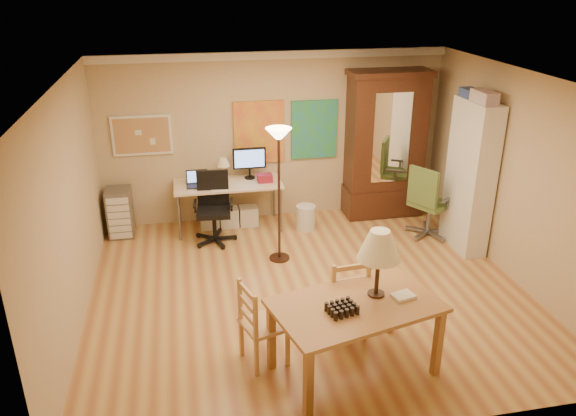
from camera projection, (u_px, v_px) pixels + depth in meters
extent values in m
plane|color=#A5663A|center=(308.00, 290.00, 7.26)|extent=(5.50, 5.50, 0.00)
cube|color=white|center=(274.00, 55.00, 8.45)|extent=(5.50, 0.08, 0.12)
cube|color=tan|center=(142.00, 135.00, 8.54)|extent=(0.90, 0.04, 0.62)
cube|color=yellow|center=(259.00, 132.00, 8.88)|extent=(0.80, 0.04, 1.00)
cube|color=teal|center=(314.00, 130.00, 9.04)|extent=(0.75, 0.04, 0.95)
cube|color=olive|center=(356.00, 305.00, 5.50)|extent=(1.80, 1.34, 0.04)
cube|color=olive|center=(308.00, 386.00, 5.03)|extent=(0.09, 0.09, 0.76)
cube|color=olive|center=(438.00, 343.00, 5.61)|extent=(0.09, 0.09, 0.76)
cube|color=olive|center=(271.00, 336.00, 5.71)|extent=(0.09, 0.09, 0.76)
cube|color=olive|center=(390.00, 302.00, 6.29)|extent=(0.09, 0.09, 0.76)
cylinder|color=black|center=(376.00, 294.00, 5.64)|extent=(0.17, 0.17, 0.02)
cylinder|color=black|center=(377.00, 276.00, 5.56)|extent=(0.04, 0.04, 0.43)
cone|color=#EFE7BB|center=(379.00, 245.00, 5.43)|extent=(0.43, 0.43, 0.30)
cube|color=silver|center=(403.00, 296.00, 5.59)|extent=(0.25, 0.21, 0.03)
cube|color=black|center=(342.00, 309.00, 5.33)|extent=(0.35, 0.30, 0.09)
cube|color=tan|center=(343.00, 297.00, 6.24)|extent=(0.49, 0.48, 0.04)
cube|color=tan|center=(353.00, 304.00, 6.55)|extent=(0.05, 0.05, 0.45)
cube|color=tan|center=(321.00, 309.00, 6.45)|extent=(0.05, 0.05, 0.45)
cube|color=tan|center=(365.00, 322.00, 6.22)|extent=(0.05, 0.05, 0.45)
cube|color=tan|center=(332.00, 327.00, 6.12)|extent=(0.05, 0.05, 0.45)
cube|color=tan|center=(368.00, 282.00, 6.02)|extent=(0.05, 0.05, 0.52)
cube|color=tan|center=(333.00, 287.00, 5.92)|extent=(0.05, 0.05, 0.52)
cube|color=tan|center=(351.00, 280.00, 5.95)|extent=(0.40, 0.06, 0.05)
cube|color=tan|center=(264.00, 324.00, 5.79)|extent=(0.53, 0.54, 0.04)
cube|color=tan|center=(288.00, 348.00, 5.81)|extent=(0.05, 0.05, 0.43)
cube|color=tan|center=(271.00, 329.00, 6.11)|extent=(0.05, 0.05, 0.43)
cube|color=tan|center=(257.00, 358.00, 5.65)|extent=(0.05, 0.05, 0.43)
cube|color=tan|center=(241.00, 338.00, 5.95)|extent=(0.05, 0.05, 0.43)
cube|color=tan|center=(256.00, 318.00, 5.46)|extent=(0.05, 0.05, 0.49)
cube|color=tan|center=(240.00, 300.00, 5.77)|extent=(0.05, 0.05, 0.49)
cube|color=tan|center=(247.00, 304.00, 5.60)|extent=(0.14, 0.37, 0.05)
cylinder|color=#3A2017|center=(279.00, 258.00, 8.04)|extent=(0.29, 0.29, 0.03)
cylinder|color=#3A2017|center=(279.00, 199.00, 7.69)|extent=(0.04, 0.04, 1.81)
cone|color=#FFE0A5|center=(279.00, 133.00, 7.33)|extent=(0.35, 0.35, 0.14)
cube|color=beige|center=(228.00, 184.00, 8.74)|extent=(1.67, 0.73, 0.03)
cylinder|color=slate|center=(179.00, 218.00, 8.47)|extent=(0.04, 0.04, 0.73)
cylinder|color=slate|center=(281.00, 210.00, 8.74)|extent=(0.04, 0.04, 0.73)
cylinder|color=slate|center=(179.00, 203.00, 9.03)|extent=(0.04, 0.04, 0.73)
cylinder|color=slate|center=(274.00, 196.00, 9.31)|extent=(0.04, 0.04, 0.73)
cube|color=black|center=(198.00, 186.00, 8.60)|extent=(0.33, 0.23, 0.02)
cube|color=black|center=(197.00, 175.00, 8.71)|extent=(0.33, 0.06, 0.22)
cube|color=black|center=(249.00, 158.00, 8.81)|extent=(0.52, 0.04, 0.33)
cone|color=#EFE7BB|center=(223.00, 162.00, 8.70)|extent=(0.21, 0.21, 0.13)
cube|color=silver|center=(219.00, 187.00, 8.56)|extent=(0.26, 0.33, 0.01)
cube|color=maroon|center=(265.00, 178.00, 8.76)|extent=(0.23, 0.17, 0.13)
cube|color=white|center=(210.00, 219.00, 8.96)|extent=(0.29, 0.25, 0.31)
cube|color=white|center=(229.00, 217.00, 9.02)|extent=(0.29, 0.25, 0.31)
cube|color=silver|center=(249.00, 216.00, 9.07)|extent=(0.29, 0.25, 0.31)
cylinder|color=black|center=(214.00, 226.00, 8.46)|extent=(0.06, 0.06, 0.41)
cube|color=black|center=(214.00, 212.00, 8.37)|extent=(0.53, 0.51, 0.07)
cube|color=black|center=(213.00, 187.00, 8.45)|extent=(0.48, 0.09, 0.54)
cube|color=black|center=(195.00, 204.00, 8.28)|extent=(0.07, 0.31, 0.03)
cube|color=black|center=(231.00, 202.00, 8.34)|extent=(0.07, 0.31, 0.03)
cylinder|color=slate|center=(429.00, 218.00, 8.69)|extent=(0.07, 0.07, 0.44)
cube|color=#495D2A|center=(430.00, 203.00, 8.59)|extent=(0.70, 0.71, 0.08)
cube|color=#495D2A|center=(423.00, 187.00, 8.31)|extent=(0.30, 0.46, 0.57)
cube|color=slate|center=(447.00, 199.00, 8.33)|extent=(0.31, 0.20, 0.03)
cube|color=slate|center=(416.00, 189.00, 8.72)|extent=(0.31, 0.20, 0.03)
cube|color=slate|center=(120.00, 212.00, 8.65)|extent=(0.38, 0.43, 0.75)
cube|color=silver|center=(119.00, 218.00, 8.44)|extent=(0.32, 0.02, 0.65)
cube|color=#37190F|center=(385.00, 147.00, 9.15)|extent=(1.22, 0.55, 2.32)
cube|color=#37190F|center=(381.00, 199.00, 9.50)|extent=(1.26, 0.60, 0.46)
cube|color=white|center=(392.00, 138.00, 8.80)|extent=(0.61, 0.01, 1.44)
cube|color=#37190F|center=(390.00, 73.00, 8.68)|extent=(1.31, 0.62, 0.09)
cube|color=white|center=(470.00, 177.00, 8.02)|extent=(0.33, 0.88, 2.19)
cube|color=#993333|center=(468.00, 218.00, 8.08)|extent=(0.20, 0.44, 0.26)
cube|color=#334C99|center=(466.00, 124.00, 7.92)|extent=(0.20, 0.31, 0.22)
cylinder|color=silver|center=(306.00, 217.00, 8.91)|extent=(0.31, 0.31, 0.39)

